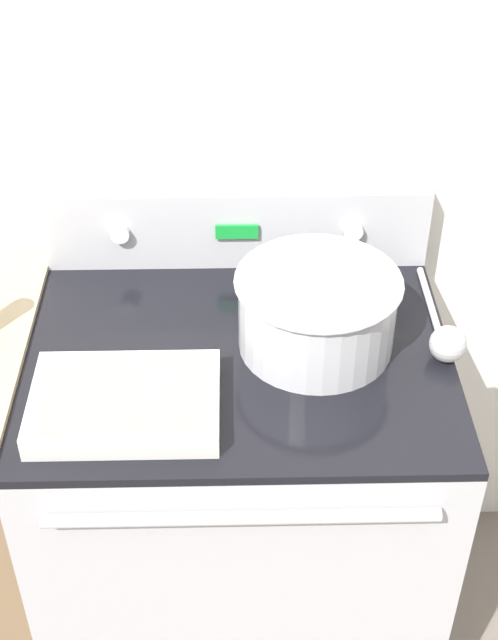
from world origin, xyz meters
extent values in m
cube|color=silver|center=(0.00, 0.69, 1.25)|extent=(8.00, 0.05, 2.50)
cube|color=#BCBCC1|center=(0.00, 0.33, 0.44)|extent=(0.82, 0.65, 0.88)
cube|color=black|center=(0.00, 0.33, 0.89)|extent=(0.82, 0.65, 0.02)
cylinder|color=silver|center=(0.00, -0.02, 0.82)|extent=(0.67, 0.02, 0.02)
cube|color=#BCBCC1|center=(0.00, 0.63, 0.99)|extent=(0.82, 0.05, 0.18)
cylinder|color=white|center=(-0.24, 0.59, 1.00)|extent=(0.04, 0.02, 0.04)
cylinder|color=white|center=(0.24, 0.59, 1.00)|extent=(0.04, 0.02, 0.04)
cube|color=green|center=(0.00, 0.60, 1.00)|extent=(0.09, 0.01, 0.03)
cylinder|color=silver|center=(0.15, 0.34, 0.98)|extent=(0.30, 0.30, 0.15)
torus|color=silver|center=(0.15, 0.34, 1.05)|extent=(0.31, 0.31, 0.01)
cylinder|color=beige|center=(0.15, 0.34, 1.03)|extent=(0.27, 0.27, 0.02)
cube|color=silver|center=(-0.20, 0.16, 0.92)|extent=(0.33, 0.23, 0.05)
cube|color=beige|center=(-0.20, 0.16, 0.93)|extent=(0.29, 0.20, 0.03)
cylinder|color=#B7B7B7|center=(0.39, 0.44, 0.91)|extent=(0.01, 0.28, 0.01)
sphere|color=#B7B7B7|center=(0.39, 0.29, 0.93)|extent=(0.07, 0.07, 0.07)
camera|label=1|loc=(-0.01, -0.98, 2.00)|focal=50.00mm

